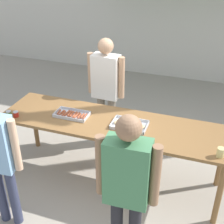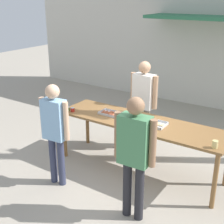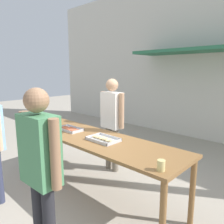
% 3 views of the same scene
% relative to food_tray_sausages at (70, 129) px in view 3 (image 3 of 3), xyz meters
% --- Properties ---
extents(ground_plane, '(24.00, 24.00, 0.00)m').
position_rel_food_tray_sausages_xyz_m(ground_plane, '(0.55, 0.02, -0.94)').
color(ground_plane, '#A39989').
extents(building_facade_back, '(12.00, 1.11, 4.50)m').
position_rel_food_tray_sausages_xyz_m(building_facade_back, '(0.55, 3.99, 1.31)').
color(building_facade_back, beige).
rests_on(building_facade_back, ground).
extents(serving_table, '(2.95, 0.82, 0.93)m').
position_rel_food_tray_sausages_xyz_m(serving_table, '(0.55, 0.02, -0.11)').
color(serving_table, brown).
rests_on(serving_table, ground).
extents(food_tray_sausages, '(0.45, 0.25, 0.04)m').
position_rel_food_tray_sausages_xyz_m(food_tray_sausages, '(0.00, 0.00, 0.00)').
color(food_tray_sausages, silver).
rests_on(food_tray_sausages, serving_table).
extents(food_tray_buns, '(0.44, 0.30, 0.05)m').
position_rel_food_tray_sausages_xyz_m(food_tray_buns, '(0.79, 0.00, 0.00)').
color(food_tray_buns, silver).
rests_on(food_tray_buns, serving_table).
extents(condiment_jar_mustard, '(0.07, 0.07, 0.07)m').
position_rel_food_tray_sausages_xyz_m(condiment_jar_mustard, '(-0.78, -0.28, 0.02)').
color(condiment_jar_mustard, '#567A38').
rests_on(condiment_jar_mustard, serving_table).
extents(condiment_jar_ketchup, '(0.07, 0.07, 0.07)m').
position_rel_food_tray_sausages_xyz_m(condiment_jar_ketchup, '(-0.69, -0.26, 0.02)').
color(condiment_jar_ketchup, '#B22319').
rests_on(condiment_jar_ketchup, serving_table).
extents(beer_cup, '(0.08, 0.08, 0.11)m').
position_rel_food_tray_sausages_xyz_m(beer_cup, '(1.89, -0.28, 0.04)').
color(beer_cup, '#DBC67A').
rests_on(beer_cup, serving_table).
extents(person_server_behind_table, '(0.59, 0.24, 1.76)m').
position_rel_food_tray_sausages_xyz_m(person_server_behind_table, '(0.17, 0.83, 0.11)').
color(person_server_behind_table, '#756B5B').
rests_on(person_server_behind_table, ground).
extents(person_customer_with_cup, '(0.59, 0.24, 1.76)m').
position_rel_food_tray_sausages_xyz_m(person_customer_with_cup, '(1.09, -1.13, 0.11)').
color(person_customer_with_cup, '#232328').
rests_on(person_customer_with_cup, ground).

